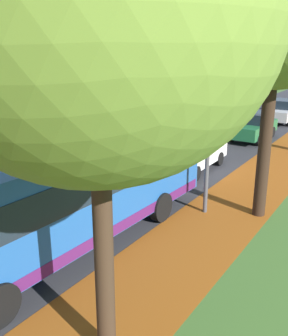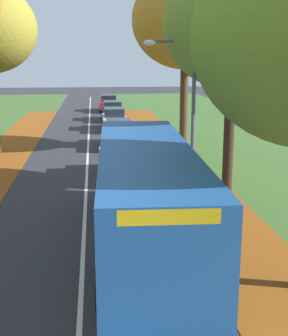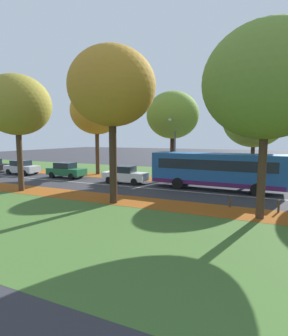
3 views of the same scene
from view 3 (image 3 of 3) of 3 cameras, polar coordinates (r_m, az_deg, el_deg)
grass_verge_left at (r=18.03m, az=-27.14°, el=-7.77°), size 12.00×90.00×0.01m
leaf_litter_left at (r=17.80m, az=-2.58°, el=-7.20°), size 2.80×60.00×0.00m
grass_verge_right at (r=32.60m, az=-1.12°, el=-0.88°), size 12.00×90.00×0.01m
leaf_litter_right at (r=26.18m, az=6.50°, el=-2.77°), size 2.80×60.00×0.00m
road_centre_line at (r=24.68m, az=-10.27°, el=-3.42°), size 0.12×80.00×0.01m
tree_left_near at (r=15.10m, az=25.13°, el=16.60°), size 6.39×6.39×9.93m
tree_left_mid at (r=17.22m, az=-6.98°, el=17.05°), size 5.49×5.49×9.90m
tree_left_far at (r=23.14m, az=-25.92°, el=12.17°), size 5.20×5.20×9.13m
tree_right_near at (r=25.24m, az=22.88°, el=9.64°), size 5.37×5.37×8.25m
tree_right_mid at (r=27.04m, az=6.24°, el=11.34°), size 5.26×5.26×8.90m
tree_right_far at (r=31.10m, az=-10.28°, el=12.12°), size 5.97×5.97×10.01m
bollard_fourth at (r=16.96m, az=27.26°, el=-7.41°), size 0.12×0.12×0.73m
bollard_fifth at (r=17.03m, az=18.20°, el=-6.99°), size 0.12×0.12×0.70m
streetlamp_right at (r=24.87m, az=6.54°, el=5.37°), size 1.89×0.28×6.00m
bus at (r=22.21m, az=15.45°, el=-0.23°), size 2.91×10.48×2.98m
car_white_lead at (r=24.69m, az=-4.19°, el=-1.42°), size 1.83×4.22×1.62m
car_green_following at (r=29.16m, az=-16.60°, el=-0.45°), size 1.84×4.23×1.62m
car_silver_third_in_line at (r=33.80m, az=-25.06°, el=0.14°), size 1.79×4.20×1.62m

